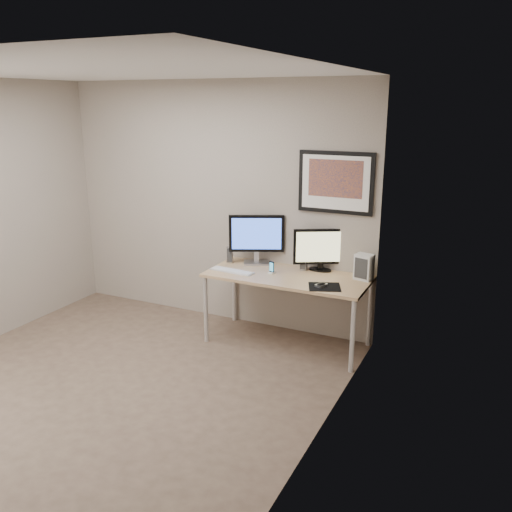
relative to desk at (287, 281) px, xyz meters
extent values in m
plane|color=brown|center=(-1.00, -1.35, -0.66)|extent=(3.60, 3.60, 0.00)
plane|color=white|center=(-1.00, -1.35, 1.94)|extent=(3.60, 3.60, 0.00)
plane|color=gray|center=(-1.00, 0.35, 0.64)|extent=(3.60, 0.00, 3.60)
plane|color=gray|center=(0.80, -1.35, 0.64)|extent=(0.00, 3.40, 3.40)
cube|color=#8E6345|center=(0.00, 0.00, 0.05)|extent=(1.60, 0.70, 0.03)
cylinder|color=silver|center=(-0.76, -0.31, -0.31)|extent=(0.04, 0.04, 0.70)
cylinder|color=silver|center=(-0.76, 0.31, -0.31)|extent=(0.04, 0.04, 0.70)
cylinder|color=silver|center=(0.76, -0.31, -0.31)|extent=(0.04, 0.04, 0.70)
cylinder|color=silver|center=(0.76, 0.31, -0.31)|extent=(0.04, 0.04, 0.70)
cube|color=black|center=(0.35, 0.33, 0.96)|extent=(0.75, 0.03, 0.60)
cube|color=white|center=(0.35, 0.32, 0.96)|extent=(0.67, 0.00, 0.52)
cube|color=orange|center=(0.35, 0.31, 1.00)|extent=(0.54, 0.00, 0.36)
cube|color=#A7A7AC|center=(-0.44, 0.22, 0.08)|extent=(0.32, 0.28, 0.02)
cube|color=#A7A7AC|center=(-0.44, 0.22, 0.14)|extent=(0.06, 0.06, 0.11)
cube|color=black|center=(-0.44, 0.22, 0.39)|extent=(0.54, 0.27, 0.39)
cube|color=#284BB4|center=(-0.44, 0.20, 0.39)|extent=(0.47, 0.22, 0.33)
cube|color=black|center=(0.24, 0.28, 0.08)|extent=(0.27, 0.22, 0.02)
cube|color=black|center=(0.24, 0.28, 0.11)|extent=(0.07, 0.06, 0.05)
cube|color=black|center=(0.24, 0.28, 0.32)|extent=(0.50, 0.29, 0.36)
cube|color=tan|center=(0.24, 0.26, 0.32)|extent=(0.44, 0.24, 0.31)
cylinder|color=#A7A7AC|center=(-0.72, 0.14, 0.15)|extent=(0.09, 0.09, 0.18)
cylinder|color=#A7A7AC|center=(0.08, 0.23, 0.16)|extent=(0.09, 0.09, 0.19)
cube|color=black|center=(-0.16, -0.02, 0.13)|extent=(0.07, 0.07, 0.12)
cube|color=silver|center=(-0.55, -0.14, 0.07)|extent=(0.48, 0.17, 0.02)
cube|color=black|center=(0.44, -0.19, 0.07)|extent=(0.36, 0.35, 0.00)
ellipsoid|color=black|center=(0.41, -0.19, 0.09)|extent=(0.10, 0.12, 0.04)
cube|color=silver|center=(0.71, 0.19, 0.19)|extent=(0.19, 0.15, 0.25)
camera|label=1|loc=(1.89, -4.71, 1.71)|focal=38.00mm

